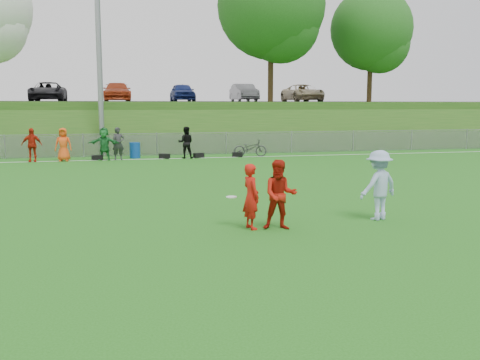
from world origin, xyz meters
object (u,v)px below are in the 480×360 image
object	(u,v)px
player_red_center	(280,195)
recycling_bin	(135,150)
player_red_left	(251,196)
player_blue	(379,185)
bicycle	(250,148)
frisbee	(231,197)

from	to	relation	value
player_red_center	recycling_bin	size ratio (longest dim) A/B	1.90
player_red_left	player_blue	distance (m)	3.33
player_red_left	recycling_bin	world-z (taller)	player_red_left
player_red_left	player_blue	size ratio (longest dim) A/B	0.87
player_red_left	bicycle	bearing A→B (deg)	-27.12
player_blue	bicycle	distance (m)	16.63
player_blue	bicycle	bearing A→B (deg)	-112.10
player_red_center	recycling_bin	world-z (taller)	player_red_center
recycling_bin	player_blue	bearing A→B (deg)	-73.13
player_red_left	frisbee	size ratio (longest dim) A/B	5.90
player_red_center	frisbee	bearing A→B (deg)	162.74
recycling_bin	player_red_left	bearing A→B (deg)	-83.74
player_blue	bicycle	size ratio (longest dim) A/B	0.94
player_red_center	bicycle	world-z (taller)	player_red_center
player_blue	frisbee	xyz separation A→B (m)	(-3.69, 0.15, -0.17)
player_red_left	player_red_center	distance (m)	0.66
bicycle	player_red_center	bearing A→B (deg)	171.39
frisbee	bicycle	world-z (taller)	bicycle
player_blue	recycling_bin	distance (m)	18.08
player_red_center	player_blue	size ratio (longest dim) A/B	0.93
player_blue	player_red_left	bearing A→B (deg)	-14.48
frisbee	bicycle	bearing A→B (deg)	74.12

